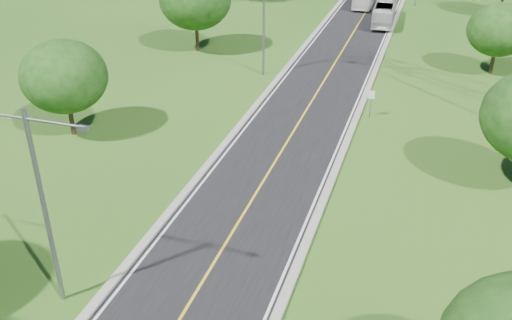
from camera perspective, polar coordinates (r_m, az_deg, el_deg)
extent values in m
plane|color=#205116|center=(68.63, 9.44, 12.00)|extent=(260.00, 260.00, 0.00)
cube|color=black|center=(74.34, 10.22, 13.24)|extent=(8.00, 150.00, 0.06)
cube|color=gray|center=(74.98, 6.93, 13.67)|extent=(0.50, 150.00, 0.22)
cube|color=gray|center=(73.91, 13.55, 12.88)|extent=(0.50, 150.00, 0.22)
cylinder|color=slate|center=(47.00, 11.39, 5.53)|extent=(0.08, 0.08, 2.40)
cube|color=white|center=(46.67, 11.48, 6.42)|extent=(0.55, 0.04, 0.70)
cylinder|color=slate|center=(27.09, -20.32, -4.97)|extent=(0.22, 0.22, 10.00)
cylinder|color=slate|center=(24.15, -19.47, 3.53)|extent=(2.80, 0.12, 0.12)
cube|color=slate|center=(23.45, -16.88, 3.06)|extent=(0.50, 0.25, 0.18)
cylinder|color=slate|center=(54.40, 0.77, 13.49)|extent=(0.22, 0.22, 10.00)
cylinder|color=black|center=(45.44, -18.00, 4.04)|extent=(0.36, 0.36, 2.70)
ellipsoid|color=#13380F|center=(44.25, -18.63, 7.92)|extent=(6.30, 6.30, 5.36)
cylinder|color=black|center=(62.86, -5.92, 12.23)|extent=(0.36, 0.36, 3.24)
cylinder|color=black|center=(60.23, 22.59, 9.10)|extent=(0.36, 0.36, 2.52)
ellipsoid|color=#13380F|center=(59.38, 23.15, 11.89)|extent=(5.88, 5.88, 5.00)
cylinder|color=black|center=(83.47, 23.35, 14.16)|extent=(0.36, 0.36, 3.06)
imported|color=silver|center=(75.03, 12.74, 14.27)|extent=(2.77, 10.15, 2.80)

